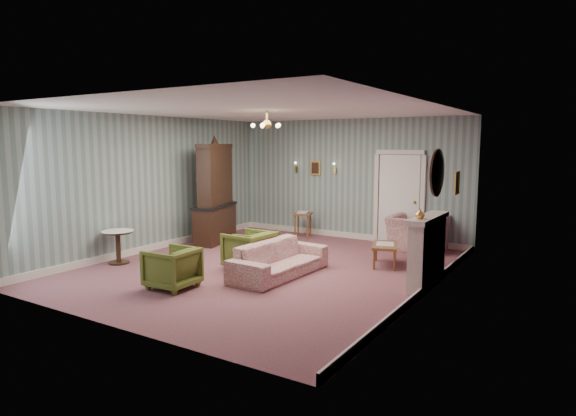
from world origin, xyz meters
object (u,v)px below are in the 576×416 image
Objects in this scene: olive_chair_b at (249,248)px; olive_chair_a at (172,266)px; wingback_chair at (417,227)px; sofa_chintz at (279,253)px; olive_chair_c at (256,246)px; side_table_black at (432,253)px; coffee_table at (385,255)px; fireplace at (427,251)px; pedestal_table at (118,247)px; dresser at (215,191)px.

olive_chair_a is at bearing -7.59° from olive_chair_b.
sofa_chintz is at bearing 68.04° from wingback_chair.
side_table_black is at bearing 112.16° from olive_chair_c.
olive_chair_a is 1.35× the size of side_table_black.
olive_chair_b reaches higher than coffee_table.
olive_chair_c is 0.33× the size of sofa_chintz.
olive_chair_a is at bearing -126.48° from coffee_table.
coffee_table is (1.32, 1.65, -0.19)m from sofa_chintz.
fireplace is 2.60× the size of side_table_black.
pedestal_table is at bearing 108.61° from sofa_chintz.
olive_chair_b is 1.19× the size of pedestal_table.
olive_chair_a is 0.30× the size of dresser.
sofa_chintz is at bearing 143.14° from olive_chair_a.
fireplace reaches higher than olive_chair_c.
dresser is (-2.02, 1.17, 0.88)m from olive_chair_c.
fireplace is 1.35m from side_table_black.
dresser reaches higher than olive_chair_a.
sofa_chintz is at bearing -45.94° from dresser.
side_table_black is (2.99, 1.50, -0.07)m from olive_chair_c.
dresser is 5.40m from fireplace.
side_table_black is at bearing 135.80° from olive_chair_a.
dresser is 4.54× the size of side_table_black.
wingback_chair reaches higher than side_table_black.
dresser reaches higher than olive_chair_c.
olive_chair_a reaches higher than coffee_table.
side_table_black is 0.82× the size of pedestal_table.
olive_chair_a is at bearing 148.20° from sofa_chintz.
olive_chair_c is 1.28× the size of side_table_black.
wingback_chair reaches higher than sofa_chintz.
side_table_black is (3.15, 3.56, -0.09)m from olive_chair_a.
olive_chair_c is at bearing 61.85° from sofa_chintz.
dresser is at bearing -176.27° from side_table_black.
fireplace is at bearing -70.44° from sofa_chintz.
olive_chair_c is at bearing -152.70° from coffee_table.
dresser reaches higher than pedestal_table.
coffee_table is at bearing -36.12° from sofa_chintz.
dresser is 5.10m from side_table_black.
olive_chair_a is 0.88× the size of coffee_table.
olive_chair_b is 0.45m from olive_chair_c.
olive_chair_c is at bearing 51.81° from wingback_chair.
wingback_chair is 1.71m from coffee_table.
coffee_table is (2.36, 3.20, -0.15)m from olive_chair_a.
coffee_table is 1.26× the size of pedestal_table.
wingback_chair is 1.40× the size of coffee_table.
coffee_table is (4.21, -0.04, -1.01)m from dresser.
fireplace is (3.26, 0.22, 0.24)m from olive_chair_c.
olive_chair_c is at bearing -45.83° from dresser.
olive_chair_a is 5.46m from wingback_chair.
side_table_black is (0.70, -1.31, -0.24)m from wingback_chair.
olive_chair_b is 3.89m from wingback_chair.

